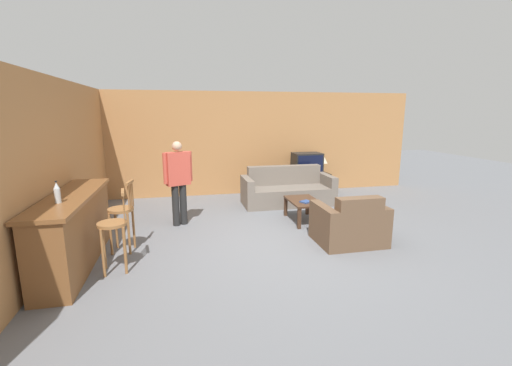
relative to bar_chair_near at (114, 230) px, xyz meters
name	(u,v)px	position (x,y,z in m)	size (l,w,h in m)	color
ground_plane	(279,246)	(2.36, 0.37, -0.58)	(24.00, 24.00, 0.00)	slate
wall_back	(239,144)	(2.36, 4.11, 0.72)	(9.40, 0.08, 2.60)	#B27A47
wall_left	(72,159)	(-0.91, 1.74, 0.72)	(0.08, 8.74, 2.60)	#B27A47
bar_counter	(74,230)	(-0.57, 0.33, -0.07)	(0.55, 2.30, 1.00)	brown
bar_chair_near	(114,230)	(0.00, 0.00, 0.00)	(0.43, 0.43, 1.09)	#996638
bar_chair_mid	(122,215)	(0.00, 0.68, 0.00)	(0.42, 0.42, 1.09)	#996638
couch_far	(287,191)	(3.27, 2.83, -0.28)	(2.07, 0.89, 0.85)	#70665B
armchair_near	(350,225)	(3.51, 0.25, -0.27)	(1.04, 0.84, 0.83)	brown
coffee_table	(304,204)	(3.19, 1.50, -0.22)	(0.55, 0.91, 0.42)	#472D1E
tv_unit	(306,183)	(4.07, 3.71, -0.31)	(1.17, 0.54, 0.53)	#2D2319
tv	(307,163)	(4.07, 3.71, 0.22)	(0.72, 0.52, 0.53)	black
bottle	(57,193)	(-0.59, -0.09, 0.55)	(0.07, 0.07, 0.27)	silver
book_on_table	(306,202)	(3.17, 1.34, -0.14)	(0.25, 0.24, 0.03)	navy
table_lamp	(323,160)	(4.52, 3.71, 0.29)	(0.22, 0.22, 0.46)	brown
person_by_window	(178,179)	(0.83, 1.79, 0.31)	(0.52, 0.32, 1.57)	black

